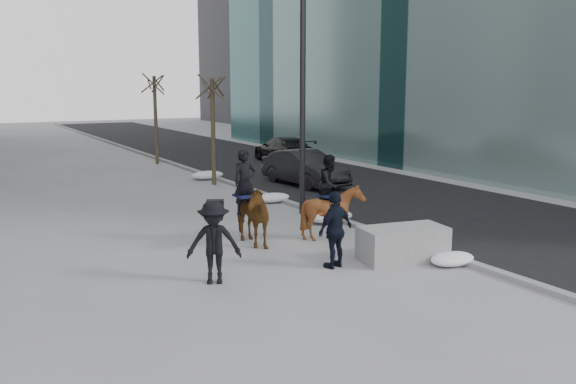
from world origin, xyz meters
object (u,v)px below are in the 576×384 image
mounted_left (247,210)px  planter (403,244)px  car_near (305,168)px  mounted_right (332,206)px

mounted_left → planter: bearing=-50.6°
car_near → mounted_left: size_ratio=1.77×
planter → mounted_left: (-2.55, 3.11, 0.52)m
mounted_left → mounted_right: mounted_left is taller
car_near → mounted_right: size_ratio=1.91×
car_near → mounted_right: mounted_right is taller
mounted_left → mounted_right: bearing=-16.7°
planter → mounted_left: size_ratio=0.82×
planter → mounted_right: mounted_right is taller
mounted_left → mounted_right: (2.18, -0.66, -0.00)m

